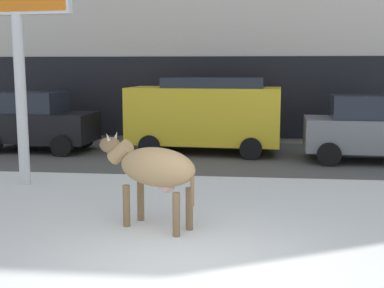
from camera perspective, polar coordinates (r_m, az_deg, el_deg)
The scene contains 7 objects.
ground_plane at distance 6.69m, azimuth -0.59°, elevation -14.25°, with size 120.00×120.00×0.00m, color white.
road_strip at distance 14.89m, azimuth 3.38°, elevation -1.40°, with size 60.00×5.60×0.01m, color #514F4C.
cow_tan at distance 8.14m, azimuth -4.41°, elevation -2.78°, with size 1.89×1.17×1.54m.
car_black_hatchback at distance 16.47m, azimuth -17.22°, elevation 2.44°, with size 3.60×2.10×1.86m.
car_yellow_van at distance 15.34m, azimuth 1.51°, elevation 3.57°, with size 4.71×2.34×2.32m.
car_grey_hatchback at distance 14.73m, azimuth 19.44°, elevation 1.64°, with size 3.60×2.10×1.86m.
pedestrian_near_billboard at distance 19.60m, azimuth -16.94°, elevation 3.25°, with size 0.36×0.24×1.73m.
Camera 1 is at (0.75, -6.12, 2.61)m, focal length 46.72 mm.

